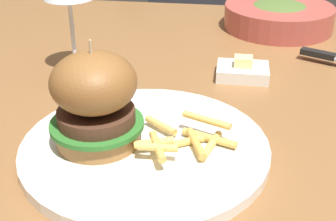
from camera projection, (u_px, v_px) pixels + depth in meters
The scene contains 7 objects.
dining_table at pixel (228, 134), 0.75m from camera, with size 1.48×0.95×0.74m.
main_plate at pixel (148, 148), 0.56m from camera, with size 0.30×0.30×0.01m, color white.
burger_sandwich at pixel (98, 100), 0.53m from camera, with size 0.11×0.11×0.13m.
fries_pile at pixel (188, 139), 0.55m from camera, with size 0.12×0.11×0.03m.
butter_dish at pixel (245, 71), 0.75m from camera, with size 0.08×0.06×0.04m.
soup_bowl at pixel (280, 16), 0.97m from camera, with size 0.22×0.22×0.05m.
diner_person at pixel (212, 36), 1.46m from camera, with size 0.51×0.36×1.18m.
Camera 1 is at (-0.00, -0.65, 1.05)m, focal length 50.00 mm.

